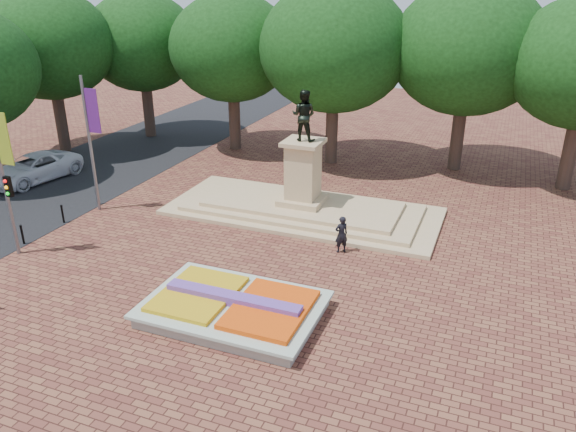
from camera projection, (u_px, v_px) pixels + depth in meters
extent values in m
plane|color=brown|center=(234.00, 285.00, 22.47)|extent=(90.00, 90.00, 0.00)
cube|color=black|center=(36.00, 194.00, 31.81)|extent=(9.00, 90.00, 0.02)
cube|color=gray|center=(233.00, 311.00, 20.34)|extent=(6.00, 4.00, 0.45)
cube|color=beige|center=(233.00, 304.00, 20.23)|extent=(6.30, 4.30, 0.12)
cube|color=#F65B0D|center=(270.00, 309.00, 19.69)|extent=(2.60, 3.40, 0.22)
cube|color=gold|center=(198.00, 294.00, 20.67)|extent=(2.60, 3.40, 0.18)
cube|color=#5C328A|center=(233.00, 299.00, 20.14)|extent=(5.20, 0.55, 0.38)
cube|color=tan|center=(303.00, 211.00, 29.27)|extent=(14.00, 6.00, 0.20)
cube|color=tan|center=(303.00, 208.00, 29.19)|extent=(12.00, 5.00, 0.20)
cube|color=tan|center=(303.00, 204.00, 29.11)|extent=(10.00, 4.00, 0.20)
cube|color=tan|center=(303.00, 200.00, 29.01)|extent=(2.20, 2.20, 0.30)
cube|color=tan|center=(303.00, 171.00, 28.40)|extent=(1.50, 1.50, 2.80)
cube|color=tan|center=(303.00, 142.00, 27.81)|extent=(1.90, 1.90, 0.20)
imported|color=black|center=(304.00, 115.00, 27.28)|extent=(1.22, 0.95, 2.50)
cylinder|color=#36261D|center=(150.00, 111.00, 42.47)|extent=(0.80, 0.80, 4.00)
ellipsoid|color=black|center=(144.00, 46.00, 40.61)|extent=(8.80, 8.80, 7.48)
cylinder|color=#36261D|center=(246.00, 120.00, 39.77)|extent=(0.80, 0.80, 4.00)
ellipsoid|color=black|center=(244.00, 51.00, 37.91)|extent=(8.80, 8.80, 7.48)
cylinder|color=#36261D|center=(340.00, 129.00, 37.40)|extent=(0.80, 0.80, 4.00)
ellipsoid|color=black|center=(343.00, 56.00, 35.55)|extent=(8.80, 8.80, 7.48)
cylinder|color=#36261D|center=(448.00, 139.00, 35.04)|extent=(0.80, 0.80, 4.00)
ellipsoid|color=black|center=(457.00, 62.00, 33.19)|extent=(8.80, 8.80, 7.48)
cylinder|color=#36261D|center=(571.00, 151.00, 32.68)|extent=(0.80, 0.80, 4.00)
cylinder|color=#36261D|center=(67.00, 122.00, 39.41)|extent=(0.80, 0.80, 3.84)
ellipsoid|color=black|center=(57.00, 57.00, 37.63)|extent=(8.40, 8.40, 7.14)
cylinder|color=slate|center=(3.00, 179.00, 23.68)|extent=(0.16, 0.16, 7.00)
cube|color=#94AA22|center=(3.00, 139.00, 22.82)|extent=(0.70, 0.04, 2.20)
cylinder|color=slate|center=(90.00, 146.00, 28.38)|extent=(0.16, 0.16, 7.00)
cube|color=#591C75|center=(93.00, 111.00, 27.52)|extent=(0.70, 0.04, 2.20)
cube|color=black|center=(8.00, 187.00, 23.73)|extent=(0.28, 0.18, 0.90)
cylinder|color=black|center=(22.00, 235.00, 25.74)|extent=(0.10, 0.10, 0.90)
sphere|color=black|center=(21.00, 226.00, 25.55)|extent=(0.12, 0.12, 0.12)
cylinder|color=black|center=(63.00, 215.00, 27.96)|extent=(0.10, 0.10, 0.90)
sphere|color=black|center=(61.00, 206.00, 27.77)|extent=(0.12, 0.12, 0.12)
cylinder|color=black|center=(97.00, 197.00, 30.18)|extent=(0.10, 0.10, 0.90)
sphere|color=black|center=(96.00, 189.00, 29.99)|extent=(0.12, 0.12, 0.12)
imported|color=silver|center=(33.00, 168.00, 33.64)|extent=(3.58, 6.10, 1.59)
imported|color=black|center=(341.00, 234.00, 24.86)|extent=(0.74, 0.73, 1.72)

